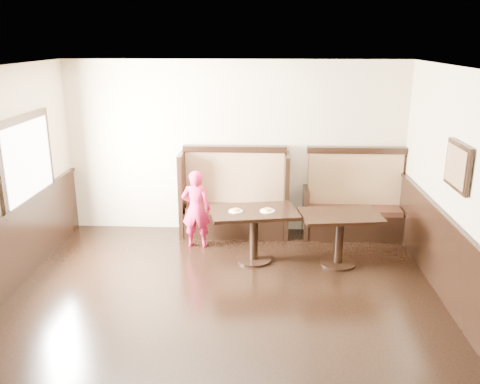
# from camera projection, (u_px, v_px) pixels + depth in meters

# --- Properties ---
(ground) EXTENTS (7.00, 7.00, 0.00)m
(ground) POSITION_uv_depth(u_px,v_px,m) (216.00, 348.00, 5.32)
(ground) COLOR black
(ground) RESTS_ON ground
(room_shell) EXTENTS (7.00, 7.00, 7.00)m
(room_shell) POSITION_uv_depth(u_px,v_px,m) (190.00, 278.00, 5.41)
(room_shell) COLOR #C6B68F
(room_shell) RESTS_ON ground
(booth_main) EXTENTS (1.75, 0.72, 1.45)m
(booth_main) POSITION_uv_depth(u_px,v_px,m) (234.00, 203.00, 8.32)
(booth_main) COLOR black
(booth_main) RESTS_ON ground
(booth_neighbor) EXTENTS (1.65, 0.72, 1.45)m
(booth_neighbor) POSITION_uv_depth(u_px,v_px,m) (354.00, 207.00, 8.24)
(booth_neighbor) COLOR black
(booth_neighbor) RESTS_ON ground
(table_main) EXTENTS (1.32, 0.96, 0.77)m
(table_main) POSITION_uv_depth(u_px,v_px,m) (254.00, 222.00, 7.25)
(table_main) COLOR black
(table_main) RESTS_ON ground
(table_neighbor) EXTENTS (1.18, 0.85, 0.76)m
(table_neighbor) POSITION_uv_depth(u_px,v_px,m) (340.00, 227.00, 7.14)
(table_neighbor) COLOR black
(table_neighbor) RESTS_ON ground
(child) EXTENTS (0.46, 0.32, 1.22)m
(child) POSITION_uv_depth(u_px,v_px,m) (196.00, 209.00, 7.75)
(child) COLOR #CF1646
(child) RESTS_ON ground
(pizza_plate_left) EXTENTS (0.20, 0.20, 0.04)m
(pizza_plate_left) POSITION_uv_depth(u_px,v_px,m) (236.00, 210.00, 7.16)
(pizza_plate_left) COLOR white
(pizza_plate_left) RESTS_ON table_main
(pizza_plate_right) EXTENTS (0.21, 0.21, 0.04)m
(pizza_plate_right) POSITION_uv_depth(u_px,v_px,m) (267.00, 210.00, 7.17)
(pizza_plate_right) COLOR white
(pizza_plate_right) RESTS_ON table_main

